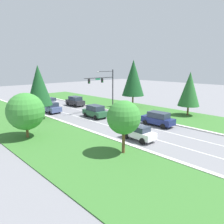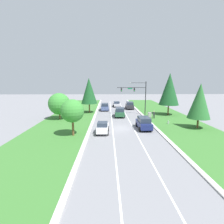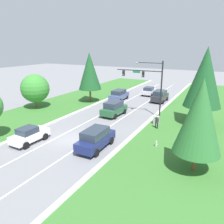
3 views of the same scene
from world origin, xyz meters
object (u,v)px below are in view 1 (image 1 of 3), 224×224
(slate_blue_suv, at_px, (50,107))
(pedestrian, at_px, (133,108))
(traffic_signal_mast, at_px, (105,84))
(oak_far_left_tree, at_px, (124,118))
(conifer_far_right_tree, at_px, (133,78))
(utility_cabinet, at_px, (125,109))
(forest_suv, at_px, (95,111))
(conifer_near_right_tree, at_px, (189,89))
(conifer_mid_left_tree, at_px, (39,85))
(charcoal_suv, at_px, (75,101))
(navy_suv, at_px, (158,119))
(silver_sedan, at_px, (50,101))
(fire_hydrant, at_px, (161,115))
(white_sedan, at_px, (139,133))
(oak_near_left_tree, at_px, (26,111))

(slate_blue_suv, height_order, pedestrian, slate_blue_suv)
(traffic_signal_mast, xyz_separation_m, oak_far_left_tree, (-12.20, -16.26, -1.51))
(traffic_signal_mast, bearing_deg, conifer_far_right_tree, -3.68)
(utility_cabinet, distance_m, pedestrian, 1.70)
(forest_suv, height_order, pedestrian, forest_suv)
(slate_blue_suv, relative_size, utility_cabinet, 4.49)
(conifer_near_right_tree, bearing_deg, oak_far_left_tree, -169.61)
(pedestrian, height_order, conifer_mid_left_tree, conifer_mid_left_tree)
(pedestrian, relative_size, conifer_far_right_tree, 0.17)
(utility_cabinet, relative_size, pedestrian, 0.66)
(pedestrian, distance_m, oak_far_left_tree, 19.29)
(charcoal_suv, relative_size, forest_suv, 0.98)
(navy_suv, distance_m, forest_suv, 11.02)
(traffic_signal_mast, xyz_separation_m, conifer_mid_left_tree, (-11.78, 2.91, 0.36))
(navy_suv, height_order, conifer_mid_left_tree, conifer_mid_left_tree)
(navy_suv, xyz_separation_m, forest_suv, (-3.38, 10.49, 0.01))
(conifer_mid_left_tree, bearing_deg, utility_cabinet, -22.57)
(utility_cabinet, xyz_separation_m, conifer_mid_left_tree, (-14.13, 5.87, 5.07))
(silver_sedan, height_order, forest_suv, forest_suv)
(navy_suv, xyz_separation_m, pedestrian, (3.83, 8.09, -0.13))
(fire_hydrant, height_order, conifer_mid_left_tree, conifer_mid_left_tree)
(silver_sedan, height_order, utility_cabinet, silver_sedan)
(forest_suv, xyz_separation_m, utility_cabinet, (6.70, -0.82, -0.52))
(navy_suv, height_order, pedestrian, navy_suv)
(slate_blue_suv, height_order, forest_suv, forest_suv)
(silver_sedan, relative_size, utility_cabinet, 4.13)
(white_sedan, height_order, utility_cabinet, white_sedan)
(silver_sedan, distance_m, oak_far_left_tree, 31.14)
(traffic_signal_mast, relative_size, conifer_far_right_tree, 0.81)
(navy_suv, height_order, conifer_near_right_tree, conifer_near_right_tree)
(conifer_far_right_tree, bearing_deg, conifer_near_right_tree, -85.22)
(traffic_signal_mast, relative_size, forest_suv, 1.67)
(white_sedan, height_order, conifer_mid_left_tree, conifer_mid_left_tree)
(conifer_near_right_tree, xyz_separation_m, conifer_mid_left_tree, (-20.15, 15.40, 0.89))
(traffic_signal_mast, xyz_separation_m, navy_suv, (-0.96, -12.63, -4.20))
(traffic_signal_mast, relative_size, conifer_mid_left_tree, 0.90)
(white_sedan, relative_size, fire_hydrant, 6.03)
(conifer_near_right_tree, bearing_deg, slate_blue_suv, 130.11)
(silver_sedan, relative_size, oak_far_left_tree, 0.84)
(navy_suv, xyz_separation_m, silver_sedan, (-3.33, 26.36, -0.20))
(oak_far_left_tree, bearing_deg, forest_suv, 60.90)
(pedestrian, bearing_deg, conifer_mid_left_tree, -9.36)
(charcoal_suv, bearing_deg, conifer_far_right_tree, -49.58)
(silver_sedan, distance_m, forest_suv, 15.87)
(silver_sedan, distance_m, fire_hydrant, 24.83)
(silver_sedan, bearing_deg, oak_far_left_tree, -107.03)
(charcoal_suv, bearing_deg, silver_sedan, 129.40)
(traffic_signal_mast, bearing_deg, oak_near_left_tree, -164.55)
(silver_sedan, height_order, slate_blue_suv, slate_blue_suv)
(navy_suv, bearing_deg, charcoal_suv, 88.18)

